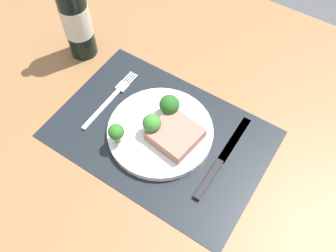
{
  "coord_description": "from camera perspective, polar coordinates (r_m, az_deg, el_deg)",
  "views": [
    {
      "loc": [
        23.75,
        -33.35,
        66.77
      ],
      "look_at": [
        0.92,
        1.66,
        1.9
      ],
      "focal_mm": 38.01,
      "sensor_mm": 36.0,
      "label": 1
    }
  ],
  "objects": [
    {
      "name": "ground_plane",
      "position": [
        0.8,
        -1.21,
        -1.86
      ],
      "size": [
        140.0,
        110.0,
        3.0
      ],
      "primitive_type": "cube",
      "color": "brown"
    },
    {
      "name": "placemat",
      "position": [
        0.78,
        -1.23,
        -1.24
      ],
      "size": [
        46.54,
        31.57,
        0.3
      ],
      "primitive_type": "cube",
      "color": "black",
      "rests_on": "ground_plane"
    },
    {
      "name": "plate",
      "position": [
        0.77,
        -1.24,
        -0.87
      ],
      "size": [
        23.02,
        23.02,
        1.6
      ],
      "primitive_type": "cylinder",
      "color": "white",
      "rests_on": "placemat"
    },
    {
      "name": "steak",
      "position": [
        0.75,
        1.24,
        -1.23
      ],
      "size": [
        10.74,
        10.42,
        2.65
      ],
      "primitive_type": "cube",
      "rotation": [
        0.0,
        0.0,
        -0.14
      ],
      "color": "#9E6B5B",
      "rests_on": "plate"
    },
    {
      "name": "broccoli_back_left",
      "position": [
        0.76,
        0.22,
        3.39
      ],
      "size": [
        4.41,
        4.41,
        5.52
      ],
      "color": "#5B8942",
      "rests_on": "plate"
    },
    {
      "name": "broccoli_near_steak",
      "position": [
        0.73,
        -8.3,
        -1.02
      ],
      "size": [
        3.36,
        3.36,
        5.29
      ],
      "color": "#5B8942",
      "rests_on": "plate"
    },
    {
      "name": "broccoli_front_edge",
      "position": [
        0.74,
        -2.62,
        0.35
      ],
      "size": [
        3.94,
        3.94,
        5.55
      ],
      "color": "#6B994C",
      "rests_on": "plate"
    },
    {
      "name": "fork",
      "position": [
        0.84,
        -9.14,
        4.32
      ],
      "size": [
        2.4,
        19.2,
        0.5
      ],
      "rotation": [
        0.0,
        0.0,
        0.02
      ],
      "color": "silver",
      "rests_on": "placemat"
    },
    {
      "name": "knife",
      "position": [
        0.75,
        8.19,
        -5.86
      ],
      "size": [
        1.8,
        23.0,
        0.8
      ],
      "rotation": [
        0.0,
        0.0,
        0.02
      ],
      "color": "black",
      "rests_on": "placemat"
    },
    {
      "name": "wine_bottle",
      "position": [
        0.89,
        -14.7,
        16.82
      ],
      "size": [
        6.82,
        6.82,
        30.61
      ],
      "color": "black",
      "rests_on": "ground_plane"
    }
  ]
}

